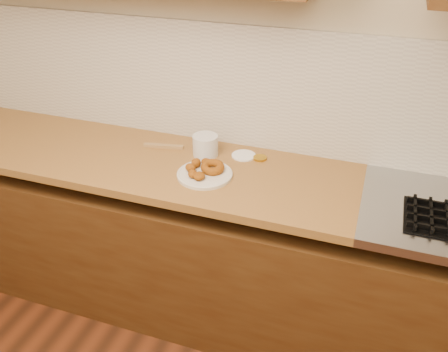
{
  "coord_description": "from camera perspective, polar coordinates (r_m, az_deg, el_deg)",
  "views": [
    {
      "loc": [
        0.5,
        -0.1,
        2.0
      ],
      "look_at": [
        -0.09,
        1.61,
        0.93
      ],
      "focal_mm": 38.0,
      "sensor_mm": 36.0,
      "label": 1
    }
  ],
  "objects": [
    {
      "name": "backsplash",
      "position": [
        2.29,
        5.4,
        10.1
      ],
      "size": [
        3.6,
        0.02,
        0.6
      ],
      "primitive_type": "cube",
      "color": "beige",
      "rests_on": "wall_back"
    },
    {
      "name": "brass_jar_lid",
      "position": [
        2.3,
        4.35,
        2.17
      ],
      "size": [
        0.07,
        0.07,
        0.01
      ],
      "primitive_type": "cylinder",
      "rotation": [
        0.0,
        0.0,
        -0.09
      ],
      "color": "#B2861A",
      "rests_on": "butcher_block"
    },
    {
      "name": "tub_lid",
      "position": [
        2.32,
        2.38,
        2.48
      ],
      "size": [
        0.15,
        0.15,
        0.01
      ],
      "primitive_type": "cylinder",
      "rotation": [
        0.0,
        0.0,
        -0.28
      ],
      "color": "white",
      "rests_on": "butcher_block"
    },
    {
      "name": "base_cabinet",
      "position": [
        2.46,
        2.71,
        -10.34
      ],
      "size": [
        3.6,
        0.6,
        0.77
      ],
      "primitive_type": "cube",
      "color": "#492E14",
      "rests_on": "floor"
    },
    {
      "name": "ring_donut",
      "position": [
        2.16,
        -1.4,
        1.07
      ],
      "size": [
        0.15,
        0.15,
        0.05
      ],
      "primitive_type": "torus",
      "rotation": [
        0.1,
        0.0,
        0.4
      ],
      "color": "#814106",
      "rests_on": "donut_plate"
    },
    {
      "name": "plastic_tub",
      "position": [
        2.31,
        -2.26,
        3.69
      ],
      "size": [
        0.13,
        0.13,
        0.1
      ],
      "primitive_type": "cylinder",
      "rotation": [
        0.0,
        0.0,
        0.05
      ],
      "color": "silver",
      "rests_on": "butcher_block"
    },
    {
      "name": "fried_dough_chunks",
      "position": [
        2.15,
        -3.2,
        0.92
      ],
      "size": [
        0.12,
        0.19,
        0.05
      ],
      "color": "#814106",
      "rests_on": "donut_plate"
    },
    {
      "name": "butcher_block",
      "position": [
        2.4,
        -12.02,
        2.18
      ],
      "size": [
        2.3,
        0.62,
        0.04
      ],
      "primitive_type": "cube",
      "color": "olive",
      "rests_on": "base_cabinet"
    },
    {
      "name": "wall_back",
      "position": [
        2.25,
        5.67,
        13.78
      ],
      "size": [
        4.0,
        0.02,
        2.7
      ],
      "primitive_type": "cube",
      "color": "#BFB090",
      "rests_on": "ground"
    },
    {
      "name": "wooden_utensil",
      "position": [
        2.42,
        -7.28,
        3.59
      ],
      "size": [
        0.21,
        0.06,
        0.02
      ],
      "primitive_type": "cube",
      "rotation": [
        0.0,
        0.0,
        0.19
      ],
      "color": "olive",
      "rests_on": "butcher_block"
    },
    {
      "name": "donut_plate",
      "position": [
        2.15,
        -2.34,
        0.18
      ],
      "size": [
        0.25,
        0.25,
        0.01
      ],
      "primitive_type": "cylinder",
      "color": "beige",
      "rests_on": "butcher_block"
    }
  ]
}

